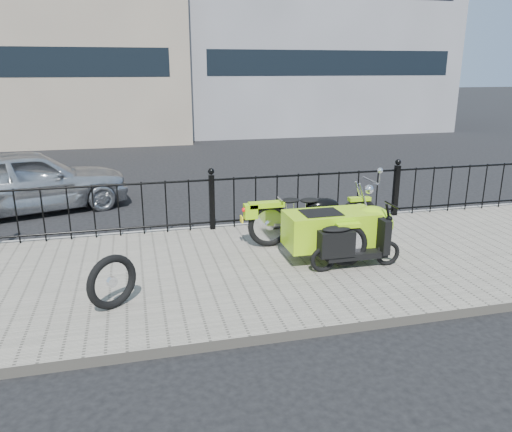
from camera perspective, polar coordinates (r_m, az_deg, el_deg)
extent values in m
plane|color=black|center=(7.58, -3.37, -5.28)|extent=(120.00, 120.00, 0.00)
cube|color=slate|center=(7.10, -2.62, -6.29)|extent=(30.00, 3.80, 0.12)
cube|color=gray|center=(8.89, -5.12, -1.55)|extent=(30.00, 0.10, 0.12)
cylinder|color=black|center=(8.52, -5.13, 4.12)|extent=(14.00, 0.04, 0.04)
cylinder|color=black|center=(8.71, -5.01, -0.70)|extent=(14.00, 0.04, 0.04)
cube|color=black|center=(8.61, -5.07, 1.59)|extent=(0.09, 0.09, 0.96)
sphere|color=black|center=(8.48, -5.16, 5.11)|extent=(0.11, 0.11, 0.11)
cube|color=black|center=(9.76, 15.69, 2.83)|extent=(0.09, 0.09, 0.96)
sphere|color=black|center=(9.65, 15.94, 5.94)|extent=(0.11, 0.11, 0.11)
cube|color=black|center=(21.59, 8.87, 16.90)|extent=(10.50, 0.06, 1.00)
torus|color=black|center=(8.27, 11.60, -0.29)|extent=(0.69, 0.09, 0.69)
torus|color=black|center=(7.76, 1.54, -1.08)|extent=(0.69, 0.09, 0.69)
torus|color=black|center=(7.01, 10.38, -3.32)|extent=(0.60, 0.08, 0.60)
cube|color=gray|center=(7.98, 6.73, -0.53)|extent=(0.34, 0.22, 0.24)
cylinder|color=black|center=(8.00, 6.72, -1.01)|extent=(1.40, 0.04, 0.04)
ellipsoid|color=black|center=(7.95, 7.60, 1.18)|extent=(0.54, 0.29, 0.26)
cylinder|color=silver|center=(8.20, 12.99, 3.95)|extent=(0.03, 0.56, 0.03)
cylinder|color=silver|center=(8.22, 12.10, 1.81)|extent=(0.25, 0.04, 0.59)
sphere|color=silver|center=(8.22, 12.80, 3.00)|extent=(0.15, 0.15, 0.15)
cube|color=#98D611|center=(8.18, 11.73, 1.92)|extent=(0.36, 0.12, 0.06)
cube|color=#98D611|center=(7.65, 1.20, 1.32)|extent=(0.55, 0.16, 0.08)
ellipsoid|color=black|center=(7.85, 6.13, 1.78)|extent=(0.31, 0.22, 0.08)
ellipsoid|color=black|center=(7.74, 3.91, 1.79)|extent=(0.31, 0.22, 0.08)
sphere|color=red|center=(7.58, -1.36, 0.72)|extent=(0.07, 0.07, 0.07)
cube|color=yellow|center=(7.72, -1.66, -0.38)|extent=(0.02, 0.14, 0.10)
cube|color=#98D611|center=(7.27, 8.46, -1.46)|extent=(1.30, 0.62, 0.50)
ellipsoid|color=#98D611|center=(7.52, 13.06, -0.88)|extent=(0.65, 0.60, 0.54)
cube|color=black|center=(7.14, 7.43, 0.20)|extent=(0.55, 0.43, 0.06)
cube|color=#98D611|center=(6.92, 10.51, -1.06)|extent=(0.34, 0.11, 0.06)
torus|color=black|center=(7.32, 14.81, -4.11)|extent=(0.36, 0.06, 0.36)
torus|color=black|center=(6.91, 7.67, -4.92)|extent=(0.36, 0.06, 0.36)
cube|color=black|center=(7.10, 11.35, -4.41)|extent=(0.89, 0.20, 0.09)
cube|color=black|center=(6.90, 9.11, -3.09)|extent=(0.49, 0.23, 0.35)
ellipsoid|color=black|center=(6.84, 9.19, -1.48)|extent=(0.41, 0.21, 0.08)
cube|color=black|center=(7.19, 14.35, -2.24)|extent=(0.11, 0.27, 0.49)
cylinder|color=black|center=(7.14, 14.94, -0.17)|extent=(0.14, 0.04, 0.39)
cylinder|color=black|center=(7.11, 15.29, 1.22)|extent=(0.03, 0.39, 0.03)
torus|color=black|center=(6.04, -16.13, -7.25)|extent=(0.59, 0.46, 0.65)
imported|color=#AAADB2|center=(10.99, -24.47, 3.70)|extent=(4.07, 2.58, 1.29)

